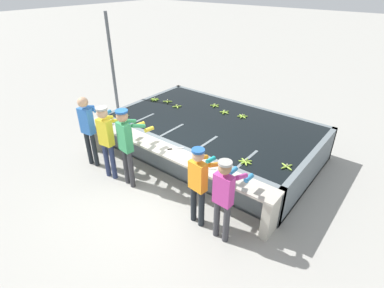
# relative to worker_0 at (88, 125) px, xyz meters

# --- Properties ---
(ground_plane) EXTENTS (80.00, 80.00, 0.00)m
(ground_plane) POSITION_rel_worker_0_xyz_m (1.91, 0.31, -1.05)
(ground_plane) COLOR #A3A099
(ground_plane) RESTS_ON ground
(wash_tank) EXTENTS (5.04, 3.07, 0.86)m
(wash_tank) POSITION_rel_worker_0_xyz_m (1.91, 2.29, -0.62)
(wash_tank) COLOR slate
(wash_tank) RESTS_ON ground
(work_ledge) EXTENTS (5.04, 0.45, 0.86)m
(work_ledge) POSITION_rel_worker_0_xyz_m (1.91, 0.54, -0.42)
(work_ledge) COLOR #B7B2A3
(work_ledge) RESTS_ON ground
(worker_0) EXTENTS (0.46, 0.74, 1.73)m
(worker_0) POSITION_rel_worker_0_xyz_m (0.00, 0.00, 0.00)
(worker_0) COLOR #1E2328
(worker_0) RESTS_ON ground
(worker_1) EXTENTS (0.46, 0.74, 1.70)m
(worker_1) POSITION_rel_worker_0_xyz_m (0.75, -0.06, -0.01)
(worker_1) COLOR navy
(worker_1) RESTS_ON ground
(worker_2) EXTENTS (0.46, 0.74, 1.77)m
(worker_2) POSITION_rel_worker_0_xyz_m (1.31, 0.01, 0.04)
(worker_2) COLOR #38383D
(worker_2) RESTS_ON ground
(worker_3) EXTENTS (0.46, 0.73, 1.58)m
(worker_3) POSITION_rel_worker_0_xyz_m (3.18, 0.02, -0.09)
(worker_3) COLOR #1E2328
(worker_3) RESTS_ON ground
(worker_4) EXTENTS (0.42, 0.72, 1.59)m
(worker_4) POSITION_rel_worker_0_xyz_m (3.72, -0.02, -0.09)
(worker_4) COLOR #38383D
(worker_4) RESTS_ON ground
(banana_bunch_floating_0) EXTENTS (0.27, 0.27, 0.08)m
(banana_bunch_floating_0) POSITION_rel_worker_0_xyz_m (4.15, 1.48, -0.17)
(banana_bunch_floating_0) COLOR #93BC3D
(banana_bunch_floating_0) RESTS_ON wash_tank
(banana_bunch_floating_1) EXTENTS (0.28, 0.28, 0.08)m
(banana_bunch_floating_1) POSITION_rel_worker_0_xyz_m (-0.28, 2.40, -0.17)
(banana_bunch_floating_1) COLOR #7FAD33
(banana_bunch_floating_1) RESTS_ON wash_tank
(banana_bunch_floating_2) EXTENTS (0.25, 0.25, 0.08)m
(banana_bunch_floating_2) POSITION_rel_worker_0_xyz_m (0.58, 2.41, -0.17)
(banana_bunch_floating_2) COLOR #93BC3D
(banana_bunch_floating_2) RESTS_ON wash_tank
(banana_bunch_floating_3) EXTENTS (0.27, 0.28, 0.08)m
(banana_bunch_floating_3) POSITION_rel_worker_0_xyz_m (2.32, 2.96, -0.17)
(banana_bunch_floating_3) COLOR #8CB738
(banana_bunch_floating_3) RESTS_ON wash_tank
(banana_bunch_floating_4) EXTENTS (0.27, 0.28, 0.08)m
(banana_bunch_floating_4) POSITION_rel_worker_0_xyz_m (1.82, 2.90, -0.17)
(banana_bunch_floating_4) COLOR #8CB738
(banana_bunch_floating_4) RESTS_ON wash_tank
(banana_bunch_floating_5) EXTENTS (0.27, 0.28, 0.08)m
(banana_bunch_floating_5) POSITION_rel_worker_0_xyz_m (-0.08, 1.09, -0.17)
(banana_bunch_floating_5) COLOR #75A333
(banana_bunch_floating_5) RESTS_ON wash_tank
(banana_bunch_floating_6) EXTENTS (0.28, 0.28, 0.08)m
(banana_bunch_floating_6) POSITION_rel_worker_0_xyz_m (3.46, 1.14, -0.17)
(banana_bunch_floating_6) COLOR #8CB738
(banana_bunch_floating_6) RESTS_ON wash_tank
(banana_bunch_floating_7) EXTENTS (0.27, 0.28, 0.08)m
(banana_bunch_floating_7) POSITION_rel_worker_0_xyz_m (1.36, 3.12, -0.17)
(banana_bunch_floating_7) COLOR #7FAD33
(banana_bunch_floating_7) RESTS_ON wash_tank
(banana_bunch_floating_8) EXTENTS (0.24, 0.24, 0.08)m
(banana_bunch_floating_8) POSITION_rel_worker_0_xyz_m (0.12, 2.52, -0.17)
(banana_bunch_floating_8) COLOR #93BC3D
(banana_bunch_floating_8) RESTS_ON wash_tank
(banana_bunch_ledge_0) EXTENTS (0.27, 0.28, 0.08)m
(banana_bunch_ledge_0) POSITION_rel_worker_0_xyz_m (-0.29, 0.52, -0.17)
(banana_bunch_ledge_0) COLOR #93BC3D
(banana_bunch_ledge_0) RESTS_ON work_ledge
(banana_bunch_ledge_1) EXTENTS (0.25, 0.25, 0.08)m
(banana_bunch_ledge_1) POSITION_rel_worker_0_xyz_m (3.41, 0.48, -0.17)
(banana_bunch_ledge_1) COLOR #93BC3D
(banana_bunch_ledge_1) RESTS_ON work_ledge
(banana_bunch_ledge_2) EXTENTS (0.28, 0.28, 0.08)m
(banana_bunch_ledge_2) POSITION_rel_worker_0_xyz_m (0.37, 0.62, -0.17)
(banana_bunch_ledge_2) COLOR #93BC3D
(banana_bunch_ledge_2) RESTS_ON work_ledge
(knife_0) EXTENTS (0.31, 0.21, 0.02)m
(knife_0) POSITION_rel_worker_0_xyz_m (2.95, 0.47, -0.18)
(knife_0) COLOR silver
(knife_0) RESTS_ON work_ledge
(knife_1) EXTENTS (0.24, 0.30, 0.02)m
(knife_1) POSITION_rel_worker_0_xyz_m (2.02, 0.64, -0.18)
(knife_1) COLOR silver
(knife_1) RESTS_ON work_ledge
(support_post_left) EXTENTS (0.09, 0.09, 3.20)m
(support_post_left) POSITION_rel_worker_0_xyz_m (-1.48, 1.97, 0.55)
(support_post_left) COLOR slate
(support_post_left) RESTS_ON ground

